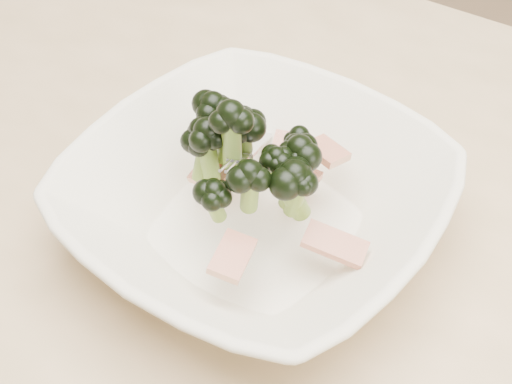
{
  "coord_description": "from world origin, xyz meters",
  "views": [
    {
      "loc": [
        0.17,
        -0.41,
        1.23
      ],
      "look_at": [
        -0.07,
        -0.05,
        0.8
      ],
      "focal_mm": 50.0,
      "sensor_mm": 36.0,
      "label": 1
    }
  ],
  "objects": [
    {
      "name": "dining_table",
      "position": [
        0.0,
        0.0,
        0.65
      ],
      "size": [
        1.2,
        0.8,
        0.75
      ],
      "color": "tan",
      "rests_on": "ground"
    },
    {
      "name": "broccoli_dish",
      "position": [
        -0.07,
        -0.05,
        0.79
      ],
      "size": [
        0.33,
        0.33,
        0.14
      ],
      "color": "beige",
      "rests_on": "dining_table"
    }
  ]
}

